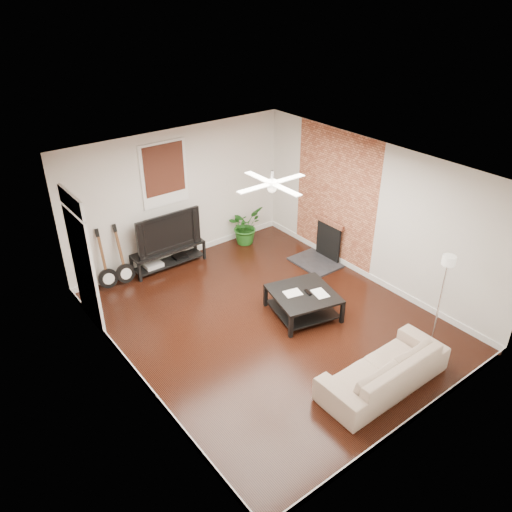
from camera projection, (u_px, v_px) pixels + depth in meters
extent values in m
cube|color=black|center=(270.00, 321.00, 8.97)|extent=(5.00, 6.00, 0.01)
cube|color=white|center=(272.00, 171.00, 7.59)|extent=(5.00, 6.00, 0.01)
cube|color=silver|center=(179.00, 196.00, 10.35)|extent=(5.00, 0.01, 2.80)
cube|color=silver|center=(424.00, 346.00, 6.20)|extent=(5.00, 0.01, 2.80)
cube|color=silver|center=(130.00, 306.00, 6.95)|extent=(0.01, 6.00, 2.80)
cube|color=silver|center=(373.00, 214.00, 9.60)|extent=(0.01, 6.00, 2.80)
cube|color=#9B4C32|center=(335.00, 197.00, 10.29)|extent=(0.02, 2.20, 2.80)
cube|color=black|center=(322.00, 242.00, 10.60)|extent=(0.80, 1.10, 0.92)
cube|color=#34130E|center=(164.00, 174.00, 9.90)|extent=(1.00, 0.06, 1.30)
cube|color=white|center=(83.00, 260.00, 8.36)|extent=(0.08, 1.00, 2.50)
cube|color=black|center=(169.00, 257.00, 10.53)|extent=(1.56, 0.42, 0.44)
imported|color=black|center=(166.00, 230.00, 10.24)|extent=(1.40, 0.18, 0.80)
cube|color=black|center=(303.00, 303.00, 9.05)|extent=(1.30, 1.30, 0.45)
imported|color=tan|center=(384.00, 369.00, 7.44)|extent=(2.10, 0.83, 0.61)
imported|color=#20601B|center=(245.00, 226.00, 11.38)|extent=(0.94, 0.89, 0.84)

